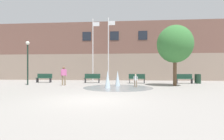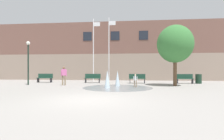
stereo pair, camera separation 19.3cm
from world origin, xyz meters
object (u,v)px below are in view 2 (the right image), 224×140
object	(u,v)px
park_bench_left_of_flagpoles	(45,78)
trash_can	(199,79)
park_bench_far_right	(185,79)
flagpole_right	(109,47)
park_bench_under_right_flagpole	(137,78)
child_running	(135,80)
flagpole_left	(94,48)
lamp_post_left_lane	(28,56)
park_bench_under_left_flagpole	(93,78)
teen_by_trashcan	(64,74)
street_tree_near_building	(175,44)

from	to	relation	value
park_bench_left_of_flagpoles	trash_can	bearing A→B (deg)	0.08
park_bench_far_right	flagpole_right	bearing A→B (deg)	163.95
park_bench_under_right_flagpole	child_running	bearing A→B (deg)	-94.56
park_bench_left_of_flagpoles	flagpole_left	world-z (taller)	flagpole_left
flagpole_left	lamp_post_left_lane	world-z (taller)	flagpole_left
park_bench_under_left_flagpole	teen_by_trashcan	xyz separation A→B (m)	(-1.83, -3.06, 0.45)
park_bench_under_left_flagpole	child_running	size ratio (longest dim) A/B	1.62
park_bench_under_left_flagpole	street_tree_near_building	distance (m)	8.43
park_bench_under_right_flagpole	flagpole_left	world-z (taller)	flagpole_left
park_bench_under_right_flagpole	teen_by_trashcan	size ratio (longest dim) A/B	1.01
park_bench_far_right	child_running	bearing A→B (deg)	-139.94
flagpole_right	street_tree_near_building	size ratio (longest dim) A/B	1.44
flagpole_left	street_tree_near_building	distance (m)	9.12
park_bench_under_right_flagpole	child_running	size ratio (longest dim) A/B	1.62
park_bench_far_right	trash_can	world-z (taller)	park_bench_far_right
park_bench_under_right_flagpole	flagpole_right	bearing A→B (deg)	142.91
park_bench_under_right_flagpole	child_running	distance (m)	3.95
park_bench_left_of_flagpoles	lamp_post_left_lane	bearing A→B (deg)	-90.42
child_running	lamp_post_left_lane	distance (m)	9.51
flagpole_right	street_tree_near_building	xyz separation A→B (m)	(5.98, -4.79, -0.41)
park_bench_under_right_flagpole	park_bench_under_left_flagpole	bearing A→B (deg)	177.65
park_bench_under_left_flagpole	trash_can	distance (m)	10.30
lamp_post_left_lane	trash_can	xyz separation A→B (m)	(15.38, 2.99, -2.05)
park_bench_left_of_flagpoles	park_bench_under_right_flagpole	size ratio (longest dim) A/B	1.00
park_bench_under_right_flagpole	street_tree_near_building	bearing A→B (deg)	-40.23
child_running	teen_by_trashcan	size ratio (longest dim) A/B	0.62
street_tree_near_building	park_bench_under_left_flagpole	bearing A→B (deg)	160.14
park_bench_under_right_flagpole	park_bench_far_right	xyz separation A→B (m)	(4.51, 0.12, 0.00)
child_running	trash_can	bearing A→B (deg)	125.28
park_bench_left_of_flagpoles	flagpole_right	bearing A→B (deg)	17.90
flagpole_right	park_bench_left_of_flagpoles	bearing A→B (deg)	-162.10
street_tree_near_building	lamp_post_left_lane	bearing A→B (deg)	-178.67
flagpole_left	street_tree_near_building	bearing A→B (deg)	-31.69
park_bench_left_of_flagpoles	trash_can	world-z (taller)	park_bench_left_of_flagpoles
child_running	teen_by_trashcan	world-z (taller)	teen_by_trashcan
child_running	flagpole_right	distance (m)	7.52
park_bench_under_left_flagpole	lamp_post_left_lane	xyz separation A→B (m)	(-5.08, -2.98, 2.02)
park_bench_under_right_flagpole	flagpole_right	world-z (taller)	flagpole_right
park_bench_left_of_flagpoles	flagpole_right	world-z (taller)	flagpole_right
park_bench_under_left_flagpole	trash_can	bearing A→B (deg)	0.10
park_bench_under_right_flagpole	lamp_post_left_lane	bearing A→B (deg)	-163.71
park_bench_under_left_flagpole	child_running	distance (m)	5.86
child_running	flagpole_left	bearing A→B (deg)	-142.96
park_bench_under_right_flagpole	teen_by_trashcan	world-z (taller)	teen_by_trashcan
child_running	flagpole_right	bearing A→B (deg)	-155.20
park_bench_under_right_flagpole	street_tree_near_building	size ratio (longest dim) A/B	0.32
park_bench_under_left_flagpole	street_tree_near_building	xyz separation A→B (m)	(7.43, -2.68, 2.95)
park_bench_far_right	lamp_post_left_lane	bearing A→B (deg)	-168.31
park_bench_under_right_flagpole	park_bench_far_right	distance (m)	4.51
flagpole_right	trash_can	size ratio (longest dim) A/B	7.99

